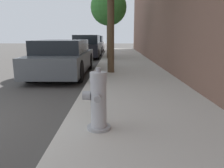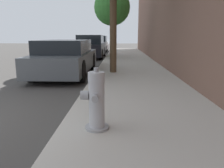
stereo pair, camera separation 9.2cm
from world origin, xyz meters
name	(u,v)px [view 2 (the right image)]	position (x,y,z in m)	size (l,w,h in m)	color
sidewalk_slab	(153,132)	(3.57, 0.00, 0.07)	(2.77, 40.00, 0.14)	#B7B2A8
fire_hydrant	(96,101)	(2.75, -0.06, 0.54)	(0.39, 0.41, 0.88)	#97979C
parked_car_near	(66,58)	(1.08, 5.12, 0.64)	(1.80, 4.50, 1.29)	#4C5156
parked_car_mid	(91,47)	(1.17, 11.75, 0.72)	(1.72, 4.10, 1.49)	black
parked_car_far	(97,44)	(1.00, 17.83, 0.70)	(1.89, 4.32, 1.45)	silver
street_tree_far	(112,8)	(2.64, 10.02, 3.01)	(2.04, 2.04, 3.92)	brown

